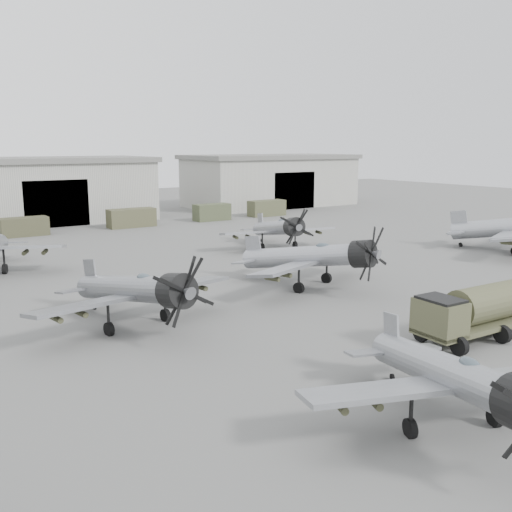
{
  "coord_description": "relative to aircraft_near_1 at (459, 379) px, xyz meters",
  "views": [
    {
      "loc": [
        -19.03,
        -19.07,
        10.37
      ],
      "look_at": [
        3.3,
        14.41,
        2.5
      ],
      "focal_mm": 40.0,
      "sensor_mm": 36.0,
      "label": 1
    }
  ],
  "objects": [
    {
      "name": "ground",
      "position": [
        2.28,
        7.1,
        -2.11
      ],
      "size": [
        220.0,
        220.0,
        0.0
      ],
      "primitive_type": "plane",
      "color": "#545452",
      "rests_on": "ground"
    },
    {
      "name": "hangar_center",
      "position": [
        2.28,
        69.06,
        2.26
      ],
      "size": [
        29.0,
        14.8,
        8.7
      ],
      "color": "#ABABA0",
      "rests_on": "ground"
    },
    {
      "name": "hangar_right",
      "position": [
        40.28,
        69.06,
        2.26
      ],
      "size": [
        29.0,
        14.8,
        8.7
      ],
      "color": "#ABABA0",
      "rests_on": "ground"
    },
    {
      "name": "support_truck_3",
      "position": [
        -2.9,
        57.1,
        -1.04
      ],
      "size": [
        5.27,
        2.2,
        2.15
      ],
      "primitive_type": "cube",
      "color": "#3D3D28",
      "rests_on": "ground"
    },
    {
      "name": "support_truck_4",
      "position": [
        10.15,
        57.1,
        -0.93
      ],
      "size": [
        6.02,
        2.2,
        2.36
      ],
      "primitive_type": "cube",
      "color": "#46452D",
      "rests_on": "ground"
    },
    {
      "name": "support_truck_5",
      "position": [
        21.92,
        57.1,
        -0.96
      ],
      "size": [
        5.03,
        2.2,
        2.3
      ],
      "primitive_type": "cube",
      "color": "#3E452D",
      "rests_on": "ground"
    },
    {
      "name": "support_truck_6",
      "position": [
        31.21,
        57.1,
        -0.95
      ],
      "size": [
        5.59,
        2.2,
        2.31
      ],
      "primitive_type": "cube",
      "color": "#45482F",
      "rests_on": "ground"
    },
    {
      "name": "aircraft_near_1",
      "position": [
        0.0,
        0.0,
        0.0
      ],
      "size": [
        11.52,
        10.39,
        4.64
      ],
      "rotation": [
        0.0,
        0.0,
        -0.35
      ],
      "color": "gray",
      "rests_on": "ground"
    },
    {
      "name": "aircraft_mid_1",
      "position": [
        -4.93,
        17.81,
        0.16
      ],
      "size": [
        12.57,
        11.32,
        4.99
      ],
      "rotation": [
        0.0,
        0.0,
        0.18
      ],
      "color": "gray",
      "rests_on": "ground"
    },
    {
      "name": "aircraft_mid_2",
      "position": [
        9.48,
        19.57,
        0.22
      ],
      "size": [
        12.73,
        11.47,
        5.11
      ],
      "rotation": [
        0.0,
        0.0,
        0.33
      ],
      "color": "#94969C",
      "rests_on": "ground"
    },
    {
      "name": "aircraft_far_1",
      "position": [
        16.51,
        33.67,
        0.06
      ],
      "size": [
        11.98,
        10.78,
        4.76
      ],
      "rotation": [
        0.0,
        0.0,
        -0.23
      ],
      "color": "gray",
      "rests_on": "ground"
    },
    {
      "name": "fuel_tanker",
      "position": [
        9.43,
        6.03,
        -0.44
      ],
      "size": [
        7.61,
        3.26,
        2.9
      ],
      "rotation": [
        0.0,
        0.0,
        -0.04
      ],
      "color": "#46472F",
      "rests_on": "ground"
    }
  ]
}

